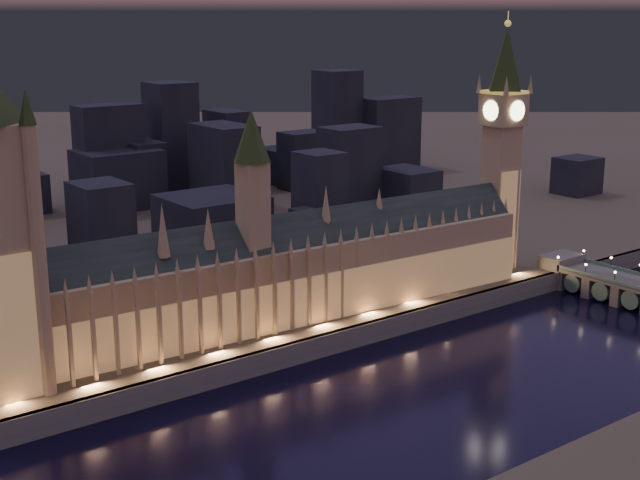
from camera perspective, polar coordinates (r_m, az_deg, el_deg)
ground_plane at (r=290.71m, az=5.86°, el=-9.60°), size 2000.00×2000.00×0.00m
embankment_wall at (r=317.89m, az=0.81°, el=-6.59°), size 2000.00×2.50×8.00m
palace_of_westminster at (r=326.54m, az=-1.39°, el=-1.87°), size 202.00×29.88×78.00m
elizabeth_tower at (r=389.63m, az=11.61°, el=6.98°), size 18.00×18.00×110.12m
city_backdrop at (r=499.02m, az=-10.89°, el=4.08°), size 473.98×215.63×85.10m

